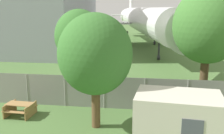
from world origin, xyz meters
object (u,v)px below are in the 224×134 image
at_px(tree_near_hangar, 208,26).
at_px(tree_behind_benches, 95,55).
at_px(airplane, 143,20).
at_px(portable_cabin, 177,122).
at_px(tree_left_of_cabin, 79,37).
at_px(picnic_bench_near_cabin, 20,108).

bearing_deg(tree_near_hangar, tree_behind_benches, -136.83).
distance_m(airplane, portable_cabin, 33.12).
bearing_deg(airplane, tree_behind_benches, -13.88).
height_order(portable_cabin, tree_left_of_cabin, tree_left_of_cabin).
bearing_deg(airplane, portable_cabin, -6.73).
distance_m(picnic_bench_near_cabin, tree_near_hangar, 13.43).
distance_m(tree_near_hangar, tree_left_of_cabin, 9.33).
bearing_deg(tree_behind_benches, tree_near_hangar, 43.17).
bearing_deg(tree_left_of_cabin, picnic_bench_near_cabin, -109.91).
distance_m(picnic_bench_near_cabin, tree_behind_benches, 5.89).
bearing_deg(tree_behind_benches, airplane, 86.98).
height_order(tree_near_hangar, tree_left_of_cabin, tree_near_hangar).
relative_size(airplane, portable_cabin, 11.60).
distance_m(portable_cabin, picnic_bench_near_cabin, 9.11).
height_order(tree_near_hangar, tree_behind_benches, tree_near_hangar).
relative_size(picnic_bench_near_cabin, tree_behind_benches, 0.27).
bearing_deg(portable_cabin, tree_left_of_cabin, 133.67).
distance_m(airplane, tree_behind_benches, 31.28).
distance_m(portable_cabin, tree_near_hangar, 9.17).
bearing_deg(picnic_bench_near_cabin, portable_cabin, -15.89).
height_order(airplane, tree_near_hangar, airplane).
xyz_separation_m(tree_near_hangar, tree_left_of_cabin, (-9.27, 0.41, -0.93)).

